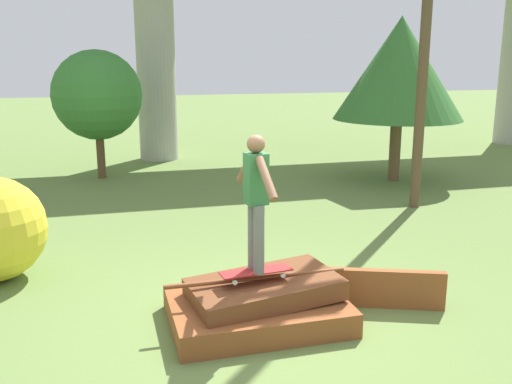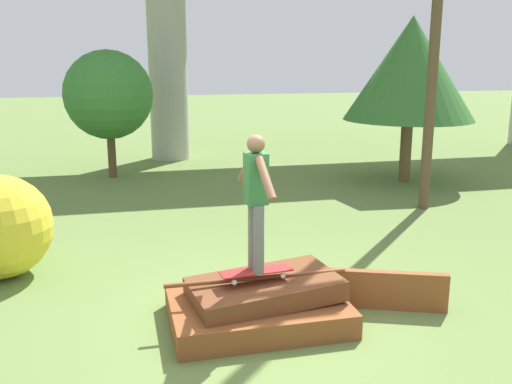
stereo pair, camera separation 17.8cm
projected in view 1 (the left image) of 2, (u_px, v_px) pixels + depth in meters
ground_plane at (257, 322)px, 6.45m from camera, size 80.00×80.00×0.00m
scrap_pile at (259, 303)px, 6.41m from camera, size 2.07×1.40×0.55m
scrap_plank_loose at (386, 289)px, 6.78m from camera, size 1.33×0.60×0.47m
skateboard at (256, 272)px, 6.25m from camera, size 0.82×0.31×0.09m
skater at (256, 195)px, 6.05m from camera, size 0.24×1.08×1.50m
tree_behind_left at (97, 95)px, 13.69m from camera, size 2.15×2.15×3.11m
tree_behind_right at (399, 69)px, 13.27m from camera, size 3.03×3.03×3.85m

